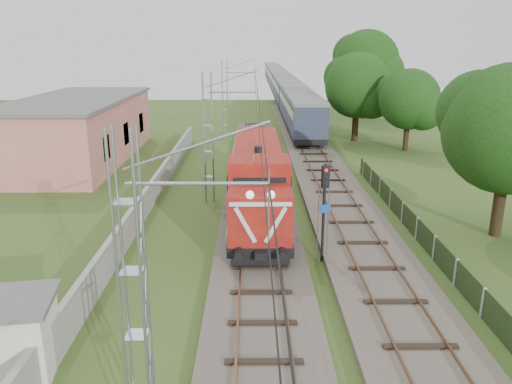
{
  "coord_description": "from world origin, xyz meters",
  "views": [
    {
      "loc": [
        -0.36,
        -18.0,
        9.62
      ],
      "look_at": [
        -0.14,
        6.68,
        2.2
      ],
      "focal_mm": 35.0,
      "sensor_mm": 36.0,
      "label": 1
    }
  ],
  "objects_px": {
    "coach_rake": "(281,82)",
    "relay_hut": "(16,336)",
    "locomotive": "(258,177)",
    "signal_post": "(325,196)"
  },
  "relations": [
    {
      "from": "coach_rake",
      "to": "relay_hut",
      "type": "height_order",
      "value": "coach_rake"
    },
    {
      "from": "locomotive",
      "to": "coach_rake",
      "type": "xyz_separation_m",
      "value": [
        5.0,
        65.04,
        0.47
      ]
    },
    {
      "from": "signal_post",
      "to": "relay_hut",
      "type": "xyz_separation_m",
      "value": [
        -10.25,
        -7.9,
        -1.9
      ]
    },
    {
      "from": "signal_post",
      "to": "relay_hut",
      "type": "bearing_deg",
      "value": -142.38
    },
    {
      "from": "locomotive",
      "to": "relay_hut",
      "type": "xyz_separation_m",
      "value": [
        -7.4,
        -14.68,
        -0.94
      ]
    },
    {
      "from": "locomotive",
      "to": "relay_hut",
      "type": "distance_m",
      "value": 16.47
    },
    {
      "from": "relay_hut",
      "to": "coach_rake",
      "type": "bearing_deg",
      "value": 81.16
    },
    {
      "from": "locomotive",
      "to": "coach_rake",
      "type": "bearing_deg",
      "value": 85.6
    },
    {
      "from": "locomotive",
      "to": "relay_hut",
      "type": "relative_size",
      "value": 6.09
    },
    {
      "from": "relay_hut",
      "to": "locomotive",
      "type": "bearing_deg",
      "value": 63.25
    }
  ]
}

